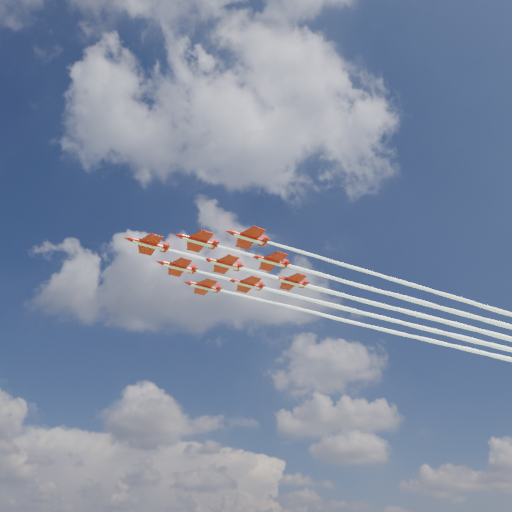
% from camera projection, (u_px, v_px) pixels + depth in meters
% --- Properties ---
extents(jet_lead, '(134.21, 74.15, 2.86)m').
position_uv_depth(jet_lead, '(377.00, 304.00, 152.10)').
color(jet_lead, '#B30F09').
extents(jet_row2_port, '(134.21, 74.15, 2.86)m').
position_uv_depth(jet_row2_port, '(419.00, 302.00, 150.84)').
color(jet_row2_port, '#B30F09').
extents(jet_row2_starb, '(134.21, 74.15, 2.86)m').
position_uv_depth(jet_row2_starb, '(388.00, 319.00, 161.49)').
color(jet_row2_starb, '#B30F09').
extents(jet_row3_port, '(134.21, 74.15, 2.86)m').
position_uv_depth(jet_row3_port, '(462.00, 300.00, 149.58)').
color(jet_row3_port, '#B30F09').
extents(jet_row3_centre, '(134.21, 74.15, 2.86)m').
position_uv_depth(jet_row3_centre, '(428.00, 317.00, 160.23)').
color(jet_row3_centre, '#B30F09').
extents(jet_row3_starb, '(134.21, 74.15, 2.86)m').
position_uv_depth(jet_row3_starb, '(398.00, 333.00, 170.88)').
color(jet_row3_starb, '#B30F09').
extents(jet_row4_port, '(134.21, 74.15, 2.86)m').
position_uv_depth(jet_row4_port, '(468.00, 315.00, 158.97)').
color(jet_row4_port, '#B30F09').
extents(jet_row4_starb, '(134.21, 74.15, 2.86)m').
position_uv_depth(jet_row4_starb, '(436.00, 331.00, 169.62)').
color(jet_row4_starb, '#B30F09').
extents(jet_tail, '(134.21, 74.15, 2.86)m').
position_uv_depth(jet_tail, '(474.00, 329.00, 168.36)').
color(jet_tail, '#B30F09').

